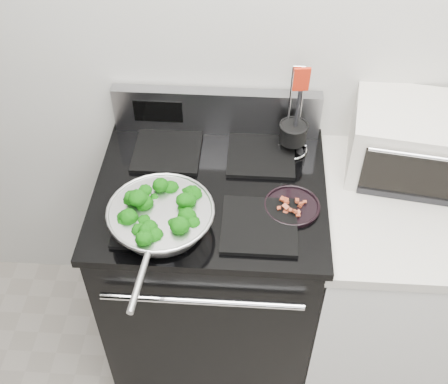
# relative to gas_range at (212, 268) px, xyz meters

# --- Properties ---
(back_wall) EXTENTS (4.00, 0.02, 2.70)m
(back_wall) POSITION_rel_gas_range_xyz_m (0.30, 0.34, 0.86)
(back_wall) COLOR silver
(back_wall) RESTS_ON ground
(gas_range) EXTENTS (0.79, 0.69, 1.13)m
(gas_range) POSITION_rel_gas_range_xyz_m (0.00, 0.00, 0.00)
(gas_range) COLOR black
(gas_range) RESTS_ON floor
(counter) EXTENTS (0.62, 0.68, 0.92)m
(counter) POSITION_rel_gas_range_xyz_m (0.68, -0.00, -0.03)
(counter) COLOR white
(counter) RESTS_ON floor
(skillet) EXTENTS (0.34, 0.54, 0.07)m
(skillet) POSITION_rel_gas_range_xyz_m (-0.14, -0.20, 0.52)
(skillet) COLOR silver
(skillet) RESTS_ON gas_range
(broccoli_pile) EXTENTS (0.26, 0.26, 0.09)m
(broccoli_pile) POSITION_rel_gas_range_xyz_m (-0.14, -0.20, 0.53)
(broccoli_pile) COLOR black
(broccoli_pile) RESTS_ON skillet
(bacon_plate) EXTENTS (0.19, 0.19, 0.04)m
(bacon_plate) POSITION_rel_gas_range_xyz_m (0.28, -0.08, 0.48)
(bacon_plate) COLOR black
(bacon_plate) RESTS_ON gas_range
(utensil_holder) EXTENTS (0.12, 0.12, 0.36)m
(utensil_holder) POSITION_rel_gas_range_xyz_m (0.28, 0.20, 0.53)
(utensil_holder) COLOR silver
(utensil_holder) RESTS_ON gas_range
(toaster_oven) EXTENTS (0.48, 0.39, 0.25)m
(toaster_oven) POSITION_rel_gas_range_xyz_m (0.70, 0.17, 0.56)
(toaster_oven) COLOR silver
(toaster_oven) RESTS_ON counter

